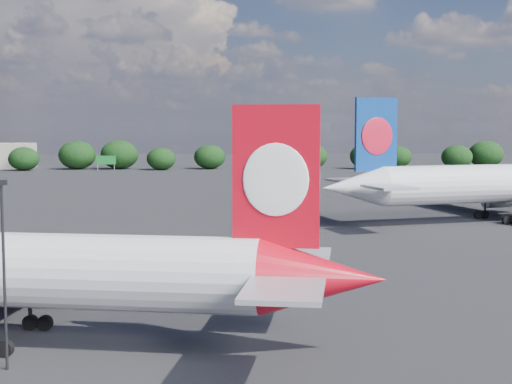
{
  "coord_description": "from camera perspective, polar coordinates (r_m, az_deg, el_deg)",
  "views": [
    {
      "loc": [
        12.12,
        -42.47,
        12.93
      ],
      "look_at": [
        16.0,
        12.0,
        8.0
      ],
      "focal_mm": 50.0,
      "sensor_mm": 36.0,
      "label": 1
    }
  ],
  "objects": [
    {
      "name": "qantas_airliner",
      "position": [
        45.53,
        -19.47,
        -6.03
      ],
      "size": [
        43.39,
        41.47,
        14.22
      ],
      "color": "silver",
      "rests_on": "ground"
    },
    {
      "name": "ground",
      "position": [
        103.99,
        -10.74,
        -2.07
      ],
      "size": [
        500.0,
        500.0,
        0.0
      ],
      "primitive_type": "plane",
      "color": "black",
      "rests_on": "ground"
    },
    {
      "name": "horizon_treeline",
      "position": [
        223.68,
        -6.29,
        2.86
      ],
      "size": [
        202.99,
        16.65,
        9.09
      ],
      "color": "black",
      "rests_on": "ground"
    },
    {
      "name": "apron_lamp_post",
      "position": [
        40.16,
        -19.52,
        -5.44
      ],
      "size": [
        0.55,
        0.3,
        10.22
      ],
      "color": "black",
      "rests_on": "ground"
    },
    {
      "name": "billboard_yellow",
      "position": [
        224.65,
        -4.11,
        2.83
      ],
      "size": [
        5.0,
        0.3,
        5.5
      ],
      "color": "yellow",
      "rests_on": "ground"
    },
    {
      "name": "highway_sign",
      "position": [
        220.76,
        -11.92,
        2.5
      ],
      "size": [
        6.0,
        0.3,
        4.5
      ],
      "color": "#146424",
      "rests_on": "ground"
    },
    {
      "name": "china_southern_airliner",
      "position": [
        104.16,
        19.06,
        0.58
      ],
      "size": [
        51.15,
        48.94,
        16.82
      ],
      "color": "silver",
      "rests_on": "ground"
    }
  ]
}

